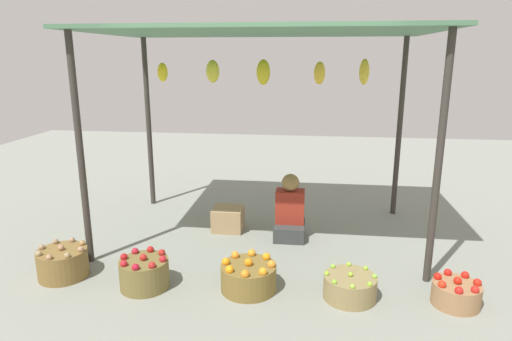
# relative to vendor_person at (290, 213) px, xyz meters

# --- Properties ---
(ground_plane) EXTENTS (14.00, 14.00, 0.00)m
(ground_plane) POSITION_rel_vendor_person_xyz_m (-0.34, 0.04, -0.30)
(ground_plane) COLOR gray
(market_stall_structure) EXTENTS (3.76, 2.23, 2.41)m
(market_stall_structure) POSITION_rel_vendor_person_xyz_m (-0.35, 0.05, 1.93)
(market_stall_structure) COLOR #38332D
(market_stall_structure) RESTS_ON ground
(vendor_person) EXTENTS (0.36, 0.44, 0.78)m
(vendor_person) POSITION_rel_vendor_person_xyz_m (0.00, 0.00, 0.00)
(vendor_person) COLOR #363939
(vendor_person) RESTS_ON ground
(basket_potatoes) EXTENTS (0.48, 0.48, 0.34)m
(basket_potatoes) POSITION_rel_vendor_person_xyz_m (-2.18, -1.28, -0.15)
(basket_potatoes) COLOR brown
(basket_potatoes) RESTS_ON ground
(basket_red_apples) EXTENTS (0.46, 0.46, 0.34)m
(basket_red_apples) POSITION_rel_vendor_person_xyz_m (-1.30, -1.39, -0.15)
(basket_red_apples) COLOR brown
(basket_red_apples) RESTS_ON ground
(basket_oranges) EXTENTS (0.52, 0.52, 0.32)m
(basket_oranges) POSITION_rel_vendor_person_xyz_m (-0.31, -1.31, -0.17)
(basket_oranges) COLOR brown
(basket_oranges) RESTS_ON ground
(basket_limes) EXTENTS (0.48, 0.48, 0.26)m
(basket_limes) POSITION_rel_vendor_person_xyz_m (0.62, -1.35, -0.19)
(basket_limes) COLOR olive
(basket_limes) RESTS_ON ground
(basket_red_tomatoes) EXTENTS (0.41, 0.41, 0.26)m
(basket_red_tomatoes) POSITION_rel_vendor_person_xyz_m (1.53, -1.34, -0.19)
(basket_red_tomatoes) COLOR #9D734C
(basket_red_tomatoes) RESTS_ON ground
(wooden_crate_near_vendor) EXTENTS (0.37, 0.35, 0.29)m
(wooden_crate_near_vendor) POSITION_rel_vendor_person_xyz_m (-0.78, 0.13, -0.15)
(wooden_crate_near_vendor) COLOR #A2845B
(wooden_crate_near_vendor) RESTS_ON ground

